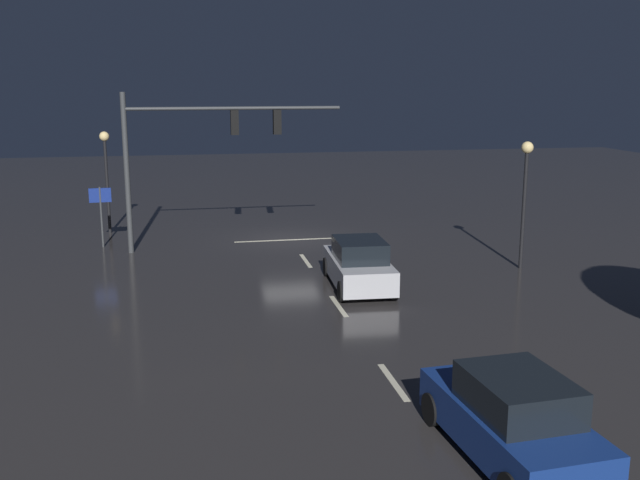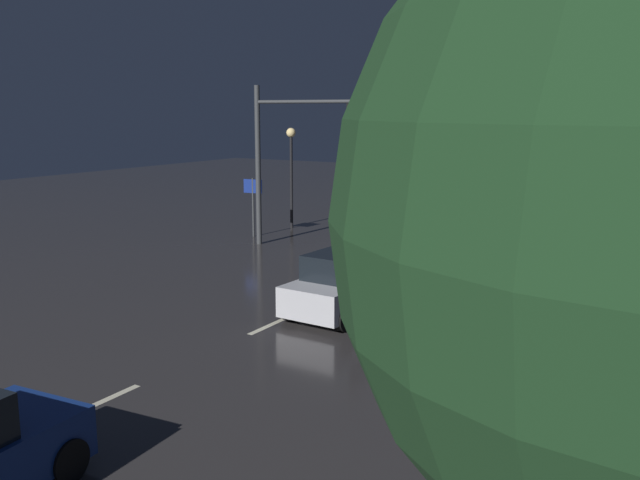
{
  "view_description": "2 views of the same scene",
  "coord_description": "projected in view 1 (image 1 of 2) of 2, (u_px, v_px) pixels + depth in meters",
  "views": [
    {
      "loc": [
        4.7,
        31.32,
        6.87
      ],
      "look_at": [
        -0.24,
        5.69,
        1.19
      ],
      "focal_mm": 40.87,
      "sensor_mm": 36.0,
      "label": 1
    },
    {
      "loc": [
        -10.05,
        24.46,
        5.52
      ],
      "look_at": [
        0.03,
        7.63,
        1.84
      ],
      "focal_mm": 39.11,
      "sensor_mm": 36.0,
      "label": 2
    }
  ],
  "objects": [
    {
      "name": "lane_dash_far",
      "position": [
        306.0,
        261.0,
        28.54
      ],
      "size": [
        0.16,
        2.2,
        0.01
      ],
      "primitive_type": "cube",
      "rotation": [
        0.0,
        0.0,
        1.57
      ],
      "color": "beige",
      "rests_on": "ground_plane"
    },
    {
      "name": "car_approaching",
      "position": [
        359.0,
        265.0,
        24.68
      ],
      "size": [
        2.09,
        4.44,
        1.7
      ],
      "color": "#B7B7BC",
      "rests_on": "ground_plane"
    },
    {
      "name": "car_distant",
      "position": [
        512.0,
        419.0,
        13.4
      ],
      "size": [
        2.18,
        4.47,
        1.7
      ],
      "color": "navy",
      "rests_on": "ground_plane"
    },
    {
      "name": "lane_dash_near",
      "position": [
        393.0,
        382.0,
        17.03
      ],
      "size": [
        0.16,
        2.2,
        0.01
      ],
      "primitive_type": "cube",
      "rotation": [
        0.0,
        0.0,
        1.57
      ],
      "color": "beige",
      "rests_on": "ground_plane"
    },
    {
      "name": "traffic_signal_assembly",
      "position": [
        198.0,
        140.0,
        29.49
      ],
      "size": [
        8.84,
        0.47,
        6.48
      ],
      "color": "#383A3D",
      "rests_on": "ground_plane"
    },
    {
      "name": "stop_bar",
      "position": [
        291.0,
        240.0,
        32.33
      ],
      "size": [
        5.0,
        0.16,
        0.01
      ],
      "primitive_type": "cube",
      "color": "beige",
      "rests_on": "ground_plane"
    },
    {
      "name": "ground_plane",
      "position": [
        290.0,
        240.0,
        32.38
      ],
      "size": [
        80.0,
        80.0,
        0.0
      ],
      "primitive_type": "plane",
      "color": "#2D2B2B"
    },
    {
      "name": "route_sign",
      "position": [
        101.0,
        204.0,
        30.51
      ],
      "size": [
        0.9,
        0.13,
        2.58
      ],
      "color": "#383A3D",
      "rests_on": "ground_plane"
    },
    {
      "name": "street_lamp_right_kerb",
      "position": [
        106.0,
        162.0,
        33.12
      ],
      "size": [
        0.44,
        0.44,
        4.68
      ],
      "color": "black",
      "rests_on": "ground_plane"
    },
    {
      "name": "lane_dash_mid",
      "position": [
        338.0,
        306.0,
        22.78
      ],
      "size": [
        0.16,
        2.2,
        0.01
      ],
      "primitive_type": "cube",
      "rotation": [
        0.0,
        0.0,
        1.57
      ],
      "color": "beige",
      "rests_on": "ground_plane"
    },
    {
      "name": "street_lamp_left_kerb",
      "position": [
        525.0,
        180.0,
        26.71
      ],
      "size": [
        0.44,
        0.44,
        4.75
      ],
      "color": "black",
      "rests_on": "ground_plane"
    }
  ]
}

